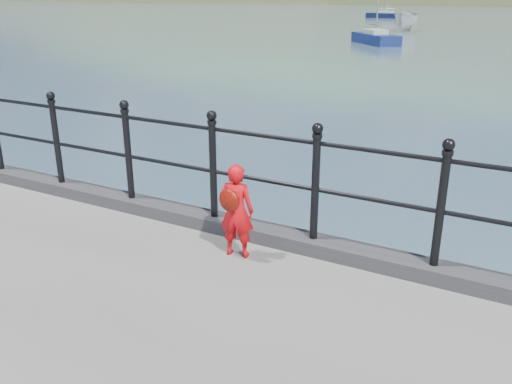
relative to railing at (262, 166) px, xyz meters
The scene contains 7 objects.
ground 1.83m from the railing, 90.00° to the left, with size 600.00×600.00×0.00m, color #2D4251.
kerb 0.75m from the railing, 140.53° to the right, with size 60.00×0.30×0.15m, color #28282B.
railing is the anchor object (origin of this frame).
child 0.57m from the railing, 95.03° to the right, with size 0.39×0.33×0.96m.
launch_white 50.64m from the railing, 102.45° to the left, with size 1.80×4.77×1.84m, color silver.
sailboat_port 36.16m from the railing, 105.12° to the left, with size 4.62×4.92×7.56m.
sailboat_left 78.70m from the railing, 105.10° to the left, with size 5.81×2.46×8.06m.
Camera 1 is at (2.51, -4.83, 3.50)m, focal length 38.00 mm.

